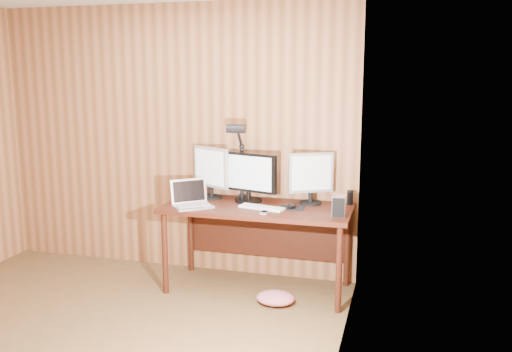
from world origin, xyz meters
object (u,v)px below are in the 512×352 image
at_px(laptop, 191,200).
at_px(hard_drive, 339,206).
at_px(mouse, 292,206).
at_px(desk_lamp, 239,150).
at_px(monitor_right, 311,177).
at_px(keyboard, 262,207).
at_px(phone, 264,212).
at_px(desk, 260,218).
at_px(speaker, 350,198).
at_px(monitor_center, 248,177).
at_px(monitor_left, 211,171).

bearing_deg(laptop, hard_drive, -39.30).
xyz_separation_m(mouse, hard_drive, (0.41, -0.14, 0.06)).
distance_m(mouse, desk_lamp, 0.71).
xyz_separation_m(monitor_right, hard_drive, (0.29, -0.33, -0.16)).
distance_m(keyboard, phone, 0.15).
bearing_deg(laptop, mouse, -29.49).
bearing_deg(hard_drive, laptop, 179.30).
bearing_deg(desk, speaker, 14.23).
height_order(laptop, desk_lamp, desk_lamp).
bearing_deg(desk_lamp, monitor_right, -17.34).
relative_size(mouse, phone, 1.04).
xyz_separation_m(monitor_center, phone, (0.24, -0.36, -0.22)).
height_order(mouse, phone, mouse).
height_order(desk, monitor_right, monitor_right).
relative_size(desk, phone, 14.78).
xyz_separation_m(monitor_right, laptop, (-0.97, -0.35, -0.19)).
bearing_deg(speaker, hard_drive, -96.38).
distance_m(desk, keyboard, 0.21).
height_order(desk, keyboard, keyboard).
height_order(laptop, keyboard, laptop).
height_order(monitor_right, laptop, monitor_right).
relative_size(desk, hard_drive, 9.89).
bearing_deg(monitor_left, keyboard, 2.83).
bearing_deg(desk_lamp, mouse, -37.63).
distance_m(keyboard, speaker, 0.78).
distance_m(hard_drive, phone, 0.60).
height_order(laptop, hard_drive, laptop).
bearing_deg(monitor_left, monitor_right, 28.98).
distance_m(laptop, mouse, 0.86).
xyz_separation_m(laptop, speaker, (1.30, 0.42, 0.01)).
height_order(hard_drive, speaker, hard_drive).
distance_m(monitor_center, speaker, 0.90).
bearing_deg(speaker, monitor_left, -175.92).
bearing_deg(desk, monitor_left, 167.98).
relative_size(monitor_center, desk_lamp, 0.75).
bearing_deg(hard_drive, monitor_center, 159.86).
relative_size(monitor_left, keyboard, 1.14).
relative_size(laptop, desk_lamp, 0.55).
relative_size(monitor_center, laptop, 1.37).
bearing_deg(keyboard, laptop, -159.68).
xyz_separation_m(desk, phone, (0.12, -0.29, 0.13)).
height_order(monitor_center, monitor_left, monitor_left).
height_order(hard_drive, desk_lamp, desk_lamp).
height_order(monitor_left, laptop, monitor_left).
xyz_separation_m(laptop, mouse, (0.84, 0.16, -0.03)).
distance_m(monitor_left, mouse, 0.83).
height_order(monitor_center, speaker, monitor_center).
bearing_deg(desk, desk_lamp, 147.96).
xyz_separation_m(monitor_center, mouse, (0.42, -0.14, -0.20)).
height_order(monitor_right, mouse, monitor_right).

